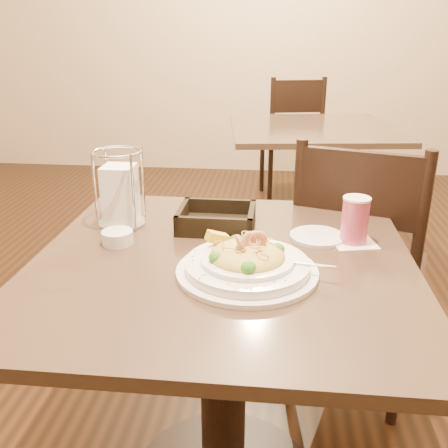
# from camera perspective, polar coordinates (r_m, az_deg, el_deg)

# --- Properties ---
(main_table) EXTENTS (0.90, 0.90, 0.72)m
(main_table) POSITION_cam_1_polar(r_m,az_deg,el_deg) (1.30, -0.10, -13.07)
(main_table) COLOR black
(main_table) RESTS_ON ground
(background_table) EXTENTS (1.00, 1.00, 0.72)m
(background_table) POSITION_cam_1_polar(r_m,az_deg,el_deg) (2.95, 9.78, 6.55)
(background_table) COLOR black
(background_table) RESTS_ON ground
(dining_chair_near) EXTENTS (0.53, 0.53, 0.93)m
(dining_chair_near) POSITION_cam_1_polar(r_m,az_deg,el_deg) (1.74, 15.03, -4.42)
(dining_chair_near) COLOR black
(dining_chair_near) RESTS_ON ground
(dining_chair_far) EXTENTS (0.50, 0.50, 0.93)m
(dining_chair_far) POSITION_cam_1_polar(r_m,az_deg,el_deg) (3.80, 7.78, 9.96)
(dining_chair_far) COLOR black
(dining_chair_far) RESTS_ON ground
(pasta_bowl) EXTENTS (0.35, 0.32, 0.10)m
(pasta_bowl) POSITION_cam_1_polar(r_m,az_deg,el_deg) (1.10, 2.64, -4.39)
(pasta_bowl) COLOR white
(pasta_bowl) RESTS_ON main_table
(drink_glass) EXTENTS (0.13, 0.13, 0.12)m
(drink_glass) POSITION_cam_1_polar(r_m,az_deg,el_deg) (1.30, 14.74, 0.39)
(drink_glass) COLOR white
(drink_glass) RESTS_ON main_table
(bread_basket) EXTENTS (0.21, 0.17, 0.06)m
(bread_basket) POSITION_cam_1_polar(r_m,az_deg,el_deg) (1.36, -0.85, 0.40)
(bread_basket) COLOR black
(bread_basket) RESTS_ON main_table
(napkin_caddy) EXTENTS (0.13, 0.13, 0.21)m
(napkin_caddy) POSITION_cam_1_polar(r_m,az_deg,el_deg) (1.40, -11.76, 3.49)
(napkin_caddy) COLOR silver
(napkin_caddy) RESTS_ON main_table
(side_plate) EXTENTS (0.18, 0.18, 0.01)m
(side_plate) POSITION_cam_1_polar(r_m,az_deg,el_deg) (1.32, 10.60, -1.41)
(side_plate) COLOR white
(side_plate) RESTS_ON main_table
(butter_ramekin) EXTENTS (0.09, 0.09, 0.03)m
(butter_ramekin) POSITION_cam_1_polar(r_m,az_deg,el_deg) (1.29, -12.07, -1.50)
(butter_ramekin) COLOR white
(butter_ramekin) RESTS_ON main_table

